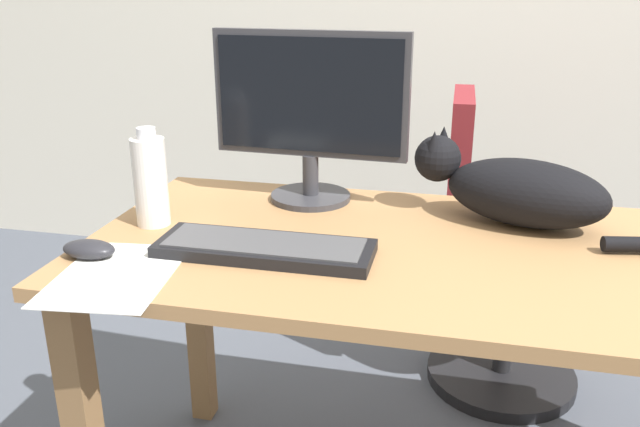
# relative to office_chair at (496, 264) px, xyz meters

# --- Properties ---
(desk) EXTENTS (1.54, 0.72, 0.74)m
(desk) POSITION_rel_office_chair_xyz_m (-0.14, -0.69, 0.22)
(desk) COLOR #9E7247
(desk) RESTS_ON ground_plane
(office_chair) EXTENTS (0.48, 0.48, 0.95)m
(office_chair) POSITION_rel_office_chair_xyz_m (0.00, 0.00, 0.00)
(office_chair) COLOR black
(office_chair) RESTS_ON ground_plane
(monitor) EXTENTS (0.48, 0.20, 0.41)m
(monitor) POSITION_rel_office_chair_xyz_m (-0.49, -0.44, 0.55)
(monitor) COLOR #333338
(monitor) RESTS_ON desk
(keyboard) EXTENTS (0.44, 0.15, 0.03)m
(keyboard) POSITION_rel_office_chair_xyz_m (-0.50, -0.80, 0.34)
(keyboard) COLOR black
(keyboard) RESTS_ON desk
(cat) EXTENTS (0.58, 0.29, 0.20)m
(cat) POSITION_rel_office_chair_xyz_m (-0.00, -0.50, 0.41)
(cat) COLOR black
(cat) RESTS_ON desk
(computer_mouse) EXTENTS (0.11, 0.06, 0.04)m
(computer_mouse) POSITION_rel_office_chair_xyz_m (-0.84, -0.89, 0.34)
(computer_mouse) COLOR #232328
(computer_mouse) RESTS_ON desk
(paper_sheet) EXTENTS (0.24, 0.32, 0.00)m
(paper_sheet) POSITION_rel_office_chair_xyz_m (-0.75, -0.96, 0.33)
(paper_sheet) COLOR white
(paper_sheet) RESTS_ON desk
(water_bottle) EXTENTS (0.08, 0.08, 0.22)m
(water_bottle) POSITION_rel_office_chair_xyz_m (-0.80, -0.69, 0.43)
(water_bottle) COLOR silver
(water_bottle) RESTS_ON desk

